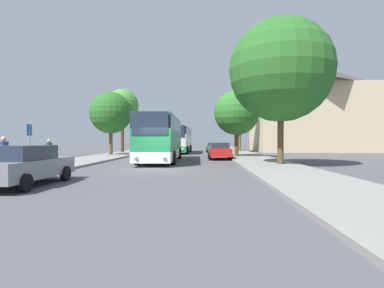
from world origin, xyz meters
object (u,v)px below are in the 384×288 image
at_px(bus_front, 161,138).
at_px(bus_stop_sign, 29,141).
at_px(pedestrian_waiting_near, 49,152).
at_px(bus_middle, 180,139).
at_px(tree_right_near, 240,113).
at_px(pedestrian_walking_back, 4,157).
at_px(parked_car_right_near, 220,151).
at_px(parked_car_right_far, 213,147).
at_px(tree_right_far, 281,70).
at_px(parked_car_left_curb, 24,165).
at_px(tree_right_mid, 237,113).
at_px(tree_left_near, 122,106).
at_px(tree_left_far, 111,113).

distance_m(bus_front, bus_stop_sign, 10.25).
bearing_deg(pedestrian_waiting_near, bus_middle, 45.74).
bearing_deg(tree_right_near, pedestrian_walking_back, -113.86).
distance_m(parked_car_right_near, parked_car_right_far, 15.74).
bearing_deg(bus_stop_sign, pedestrian_walking_back, -76.13).
bearing_deg(bus_middle, tree_right_far, -66.92).
bearing_deg(tree_right_near, bus_middle, -159.34).
distance_m(parked_car_left_curb, parked_car_right_far, 32.56).
height_order(parked_car_right_near, tree_right_mid, tree_right_mid).
xyz_separation_m(tree_left_near, tree_right_mid, (13.74, -8.94, -1.76)).
relative_size(bus_middle, tree_right_mid, 1.84).
height_order(parked_car_right_near, tree_right_far, tree_right_far).
xyz_separation_m(bus_middle, tree_right_mid, (6.38, -10.61, 2.54)).
bearing_deg(bus_front, tree_right_far, -26.01).
relative_size(parked_car_right_near, tree_right_near, 0.55).
xyz_separation_m(bus_middle, tree_left_near, (-7.37, -1.68, 4.31)).
relative_size(bus_middle, parked_car_right_near, 2.86).
distance_m(bus_middle, tree_left_near, 8.70).
bearing_deg(bus_middle, tree_right_mid, -58.20).
distance_m(parked_car_left_curb, tree_right_far, 15.85).
bearing_deg(tree_right_far, tree_right_mid, 101.06).
xyz_separation_m(parked_car_right_near, tree_left_near, (-11.95, 11.55, 5.39)).
xyz_separation_m(parked_car_left_curb, tree_right_mid, (10.03, 18.39, 3.61)).
relative_size(pedestrian_walking_back, tree_right_far, 0.18).
bearing_deg(parked_car_right_near, tree_left_near, -45.26).
bearing_deg(tree_right_far, bus_middle, 112.27).
height_order(bus_front, pedestrian_walking_back, bus_front).
bearing_deg(tree_right_near, tree_right_far, -90.26).
xyz_separation_m(bus_front, bus_stop_sign, (-5.84, -8.42, -0.19)).
relative_size(bus_front, tree_right_mid, 1.75).
relative_size(bus_middle, pedestrian_waiting_near, 7.34).
bearing_deg(tree_left_far, pedestrian_waiting_near, -88.26).
relative_size(parked_car_right_near, tree_left_far, 0.62).
height_order(bus_front, pedestrian_waiting_near, bus_front).
relative_size(bus_front, tree_left_near, 1.39).
xyz_separation_m(parked_car_left_curb, tree_left_near, (-3.71, 27.33, 5.37)).
relative_size(parked_car_right_far, tree_right_far, 0.49).
height_order(bus_stop_sign, tree_right_mid, tree_right_mid).
xyz_separation_m(bus_stop_sign, tree_left_near, (-1.27, 22.86, 4.48)).
xyz_separation_m(bus_middle, tree_right_near, (8.33, 3.14, 3.68)).
relative_size(bus_front, bus_stop_sign, 4.59).
distance_m(bus_middle, parked_car_left_curb, 29.25).
bearing_deg(parked_car_left_curb, parked_car_right_near, 63.34).
relative_size(bus_stop_sign, tree_left_near, 0.30).
xyz_separation_m(pedestrian_waiting_near, tree_right_far, (14.74, 1.64, 5.36)).
bearing_deg(tree_right_near, bus_front, -114.06).
relative_size(parked_car_left_curb, tree_right_near, 0.60).
relative_size(bus_front, tree_right_near, 1.48).
xyz_separation_m(parked_car_right_far, tree_left_near, (-11.90, -4.19, 5.44)).
distance_m(parked_car_right_near, bus_stop_sign, 15.58).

